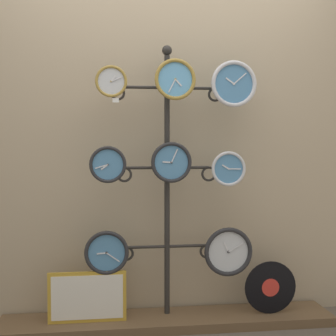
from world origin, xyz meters
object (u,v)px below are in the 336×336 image
Objects in this scene: clock_top_left at (111,81)px; clock_top_right at (234,84)px; clock_top_center at (175,79)px; clock_middle_right at (228,169)px; clock_bottom_left at (107,253)px; picture_frame at (87,297)px; vinyl_record at (270,287)px; clock_bottom_right at (228,252)px; display_stand at (167,229)px; clock_middle_center at (171,162)px; clock_middle_left at (108,165)px.

clock_top_left is 0.80m from clock_top_right.
clock_top_center is 0.68m from clock_middle_right.
picture_frame is at bearing -177.34° from clock_bottom_left.
clock_top_right reaches higher than clock_middle_right.
clock_top_left is 1.72m from vinyl_record.
clock_top_right reaches higher than clock_bottom_right.
clock_middle_right is at bearing 161.02° from clock_top_right.
picture_frame is at bearing -179.74° from clock_top_right.
clock_middle_right is at bearing -11.63° from display_stand.
clock_middle_center reaches higher than vinyl_record.
clock_top_center is 1.00× the size of clock_middle_center.
display_stand is 0.43m from clock_bottom_left.
clock_top_left reaches higher than clock_middle_right.
picture_frame is at bearing 177.44° from clock_top_left.
clock_bottom_left is (-0.44, 0.02, -1.11)m from clock_top_center.
display_stand is 0.60m from clock_middle_left.
clock_middle_center is 0.70m from clock_bottom_right.
clock_bottom_right is at bearing -16.63° from display_stand.
clock_top_left is at bearing -20.18° from clock_bottom_left.
clock_top_left is 0.66× the size of clock_top_right.
clock_bottom_right is (0.76, -0.01, -1.10)m from clock_top_left.
clock_top_center reaches higher than clock_middle_left.
clock_bottom_left is (-0.42, -0.00, -0.58)m from clock_middle_center.
clock_top_left reaches higher than picture_frame.
clock_bottom_right reaches higher than vinyl_record.
display_stand is 7.98× the size of clock_middle_right.
clock_middle_right is (0.79, 0.03, -0.03)m from clock_middle_left.
clock_middle_left is (-0.39, -0.11, 0.44)m from display_stand.
clock_middle_right reaches higher than clock_bottom_left.
picture_frame is at bearing -169.60° from display_stand.
clock_bottom_right is (0.78, -0.00, -0.58)m from clock_middle_left.
clock_middle_right is 1.23m from picture_frame.
clock_top_center is at bearing -2.15° from clock_bottom_left.
clock_middle_center is 1.08m from vinyl_record.
clock_bottom_left is at bearing 2.66° from picture_frame.
clock_middle_right is (0.38, 0.01, -0.04)m from clock_middle_center.
display_stand is at bearing 16.00° from clock_middle_left.
clock_top_center is 1.19m from clock_bottom_left.
clock_bottom_right is (0.37, -0.03, -0.59)m from clock_middle_center.
clock_top_right is 1.10m from clock_bottom_right.
picture_frame is (-0.95, -0.00, -1.37)m from clock_top_right.
clock_top_right reaches higher than clock_bottom_left.
clock_middle_right is 0.72× the size of clock_bottom_right.
picture_frame is at bearing 178.90° from clock_top_center.
clock_middle_left is at bearing -176.93° from clock_middle_center.
clock_top_center reaches higher than clock_bottom_right.
clock_top_left reaches higher than clock_middle_center.
clock_middle_center is 0.38m from clock_middle_right.
clock_bottom_left is at bearing 177.85° from clock_top_center.
clock_bottom_left is 1.12m from vinyl_record.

